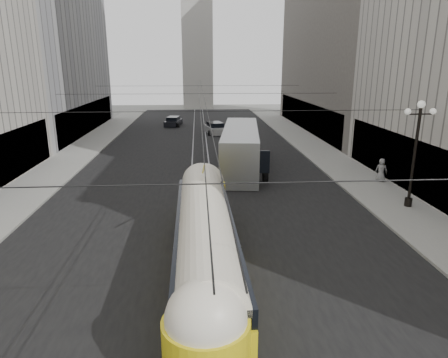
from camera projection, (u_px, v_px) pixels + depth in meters
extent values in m
cube|color=black|center=(200.00, 158.00, 37.61)|extent=(20.00, 85.00, 0.02)
cube|color=gray|center=(81.00, 151.00, 40.20)|extent=(4.00, 72.00, 0.15)
cube|color=gray|center=(315.00, 148.00, 41.70)|extent=(4.00, 72.00, 0.15)
cube|color=gray|center=(192.00, 158.00, 37.57)|extent=(0.12, 85.00, 0.04)
cube|color=gray|center=(208.00, 158.00, 37.66)|extent=(0.12, 85.00, 0.04)
cube|color=black|center=(1.00, 161.00, 28.03)|extent=(0.10, 18.00, 3.60)
cube|color=#999999|center=(29.00, 16.00, 47.37)|extent=(12.00, 28.00, 28.00)
cube|color=black|center=(89.00, 117.00, 51.05)|extent=(0.10, 25.20, 3.60)
cube|color=black|center=(402.00, 161.00, 27.87)|extent=(0.10, 18.00, 3.60)
cube|color=#514C47|center=(359.00, 2.00, 49.32)|extent=(12.00, 32.00, 32.00)
cube|color=black|center=(305.00, 116.00, 52.81)|extent=(0.10, 28.80, 3.60)
cube|color=#B2AFA8|center=(197.00, 46.00, 79.87)|extent=(6.00, 6.00, 24.00)
cylinder|color=black|center=(414.00, 158.00, 23.63)|extent=(0.18, 0.18, 6.00)
cylinder|color=black|center=(408.00, 202.00, 24.39)|extent=(0.44, 0.44, 0.50)
cylinder|color=black|center=(420.00, 114.00, 22.91)|extent=(1.60, 0.08, 0.08)
sphere|color=white|center=(421.00, 104.00, 22.76)|extent=(0.44, 0.44, 0.44)
sphere|color=white|center=(408.00, 112.00, 22.82)|extent=(0.36, 0.36, 0.36)
sphere|color=white|center=(433.00, 111.00, 22.92)|extent=(0.36, 0.36, 0.36)
cylinder|color=black|center=(207.00, 184.00, 8.62)|extent=(25.00, 0.03, 0.03)
cylinder|color=black|center=(201.00, 111.00, 22.05)|extent=(25.00, 0.03, 0.03)
cylinder|color=black|center=(199.00, 94.00, 35.48)|extent=(25.00, 0.03, 0.03)
cylinder|color=black|center=(199.00, 86.00, 48.91)|extent=(25.00, 0.03, 0.03)
cylinder|color=black|center=(199.00, 93.00, 39.37)|extent=(0.03, 72.00, 0.03)
cylinder|color=black|center=(203.00, 93.00, 39.40)|extent=(0.03, 72.00, 0.03)
cube|color=yellow|center=(205.00, 252.00, 16.67)|extent=(2.55, 12.72, 1.54)
cube|color=black|center=(205.00, 267.00, 16.87)|extent=(2.54, 12.34, 0.27)
cube|color=black|center=(205.00, 230.00, 16.39)|extent=(2.56, 12.53, 0.77)
cylinder|color=silver|center=(205.00, 224.00, 16.32)|extent=(2.27, 12.53, 2.08)
cylinder|color=yellow|center=(206.00, 354.00, 10.65)|extent=(2.36, 2.36, 2.08)
sphere|color=silver|center=(206.00, 319.00, 10.35)|extent=(2.18, 2.18, 2.18)
cylinder|color=yellow|center=(205.00, 201.00, 22.64)|extent=(2.36, 2.36, 2.08)
sphere|color=silver|center=(204.00, 183.00, 22.34)|extent=(2.18, 2.18, 2.18)
cube|color=gray|center=(241.00, 148.00, 33.64)|extent=(4.38, 13.64, 3.35)
cube|color=black|center=(241.00, 141.00, 33.49)|extent=(4.35, 13.18, 1.23)
cube|color=black|center=(251.00, 162.00, 27.15)|extent=(2.56, 0.41, 1.56)
cylinder|color=black|center=(228.00, 176.00, 29.57)|extent=(0.30, 1.12, 1.12)
cylinder|color=black|center=(265.00, 175.00, 29.75)|extent=(0.30, 1.12, 1.12)
cylinder|color=black|center=(221.00, 151.00, 38.18)|extent=(0.30, 1.12, 1.12)
cylinder|color=black|center=(250.00, 150.00, 38.36)|extent=(0.30, 1.12, 1.12)
cube|color=#B8B8B8|center=(215.00, 130.00, 51.01)|extent=(2.86, 4.88, 0.81)
cube|color=black|center=(215.00, 125.00, 50.85)|extent=(2.18, 2.82, 0.77)
cylinder|color=black|center=(209.00, 133.00, 49.51)|extent=(0.22, 0.65, 0.65)
cylinder|color=black|center=(222.00, 133.00, 49.62)|extent=(0.22, 0.65, 0.65)
cylinder|color=black|center=(208.00, 129.00, 52.49)|extent=(0.22, 0.65, 0.65)
cylinder|color=black|center=(221.00, 129.00, 52.60)|extent=(0.22, 0.65, 0.65)
cube|color=black|center=(173.00, 123.00, 57.27)|extent=(2.51, 4.50, 0.75)
cube|color=black|center=(173.00, 119.00, 57.13)|extent=(1.95, 2.58, 0.71)
cylinder|color=black|center=(167.00, 125.00, 55.88)|extent=(0.22, 0.60, 0.60)
cylinder|color=black|center=(178.00, 125.00, 55.98)|extent=(0.22, 0.60, 0.60)
cylinder|color=black|center=(169.00, 122.00, 58.65)|extent=(0.22, 0.60, 0.60)
cylinder|color=black|center=(179.00, 122.00, 58.75)|extent=(0.22, 0.60, 0.60)
imported|color=gray|center=(381.00, 170.00, 29.43)|extent=(0.96, 0.75, 1.71)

